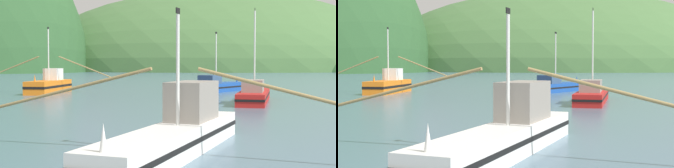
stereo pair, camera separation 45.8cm
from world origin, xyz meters
The scene contains 5 objects.
hill_mid_left centered at (12.35, 204.28, 0.00)m, with size 163.22×130.58×67.21m, color #47703D.
fishing_boat_red centered at (-0.38, 30.13, 0.61)m, with size 4.39×10.52×7.39m.
fishing_boat_white centered at (-6.66, 8.83, 0.75)m, with size 14.54×10.84×4.97m.
fishing_boat_orange centered at (-19.37, 41.69, 0.83)m, with size 13.16×8.10×6.74m.
fishing_boat_blue centered at (-2.14, 44.03, 0.56)m, with size 8.18×9.95×6.41m.
Camera 2 is at (-6.45, -7.57, 3.12)m, focal length 51.55 mm.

